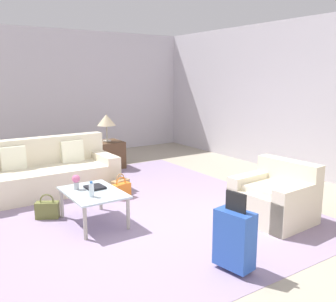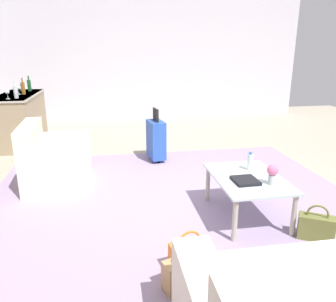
# 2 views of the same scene
# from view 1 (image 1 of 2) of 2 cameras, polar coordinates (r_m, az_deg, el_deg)

# --- Properties ---
(ground_plane) EXTENTS (12.00, 12.00, 0.00)m
(ground_plane) POSITION_cam_1_polar(r_m,az_deg,el_deg) (5.20, -4.23, -11.12)
(ground_plane) COLOR #A89E89
(wall_back) EXTENTS (10.24, 0.12, 3.10)m
(wall_back) POSITION_cam_1_polar(r_m,az_deg,el_deg) (7.67, 23.21, 7.22)
(wall_back) COLOR silver
(wall_back) RESTS_ON ground
(wall_left) EXTENTS (0.12, 8.00, 3.10)m
(wall_left) POSITION_cam_1_polar(r_m,az_deg,el_deg) (9.55, -19.72, 8.12)
(wall_left) COLOR silver
(wall_left) RESTS_ON ground
(area_rug) EXTENTS (5.20, 4.40, 0.01)m
(area_rug) POSITION_cam_1_polar(r_m,az_deg,el_deg) (5.77, -5.47, -8.74)
(area_rug) COLOR #9984A3
(area_rug) RESTS_ON ground
(couch) EXTENTS (1.00, 2.26, 0.92)m
(couch) POSITION_cam_1_polar(r_m,az_deg,el_deg) (6.84, -17.93, -3.42)
(couch) COLOR beige
(couch) RESTS_ON ground
(armchair) EXTENTS (1.01, 0.91, 0.82)m
(armchair) POSITION_cam_1_polar(r_m,az_deg,el_deg) (5.46, 16.14, -7.14)
(armchair) COLOR beige
(armchair) RESTS_ON ground
(coffee_table) EXTENTS (0.98, 0.69, 0.45)m
(coffee_table) POSITION_cam_1_polar(r_m,az_deg,el_deg) (5.20, -11.34, -6.69)
(coffee_table) COLOR silver
(coffee_table) RESTS_ON ground
(water_bottle) EXTENTS (0.06, 0.06, 0.20)m
(water_bottle) POSITION_cam_1_polar(r_m,az_deg,el_deg) (4.94, -11.58, -5.79)
(water_bottle) COLOR silver
(water_bottle) RESTS_ON coffee_table
(coffee_table_book) EXTENTS (0.26, 0.25, 0.03)m
(coffee_table_book) POSITION_cam_1_polar(r_m,az_deg,el_deg) (5.31, -11.07, -5.44)
(coffee_table_book) COLOR black
(coffee_table_book) RESTS_ON coffee_table
(flower_vase) EXTENTS (0.11, 0.11, 0.21)m
(flower_vase) POSITION_cam_1_polar(r_m,az_deg,el_deg) (5.29, -13.84, -4.41)
(flower_vase) COLOR #B2B7BC
(flower_vase) RESTS_ON coffee_table
(side_table) EXTENTS (0.61, 0.61, 0.59)m
(side_table) POSITION_cam_1_polar(r_m,az_deg,el_deg) (8.29, -9.20, -0.54)
(side_table) COLOR #513823
(side_table) RESTS_ON ground
(table_lamp) EXTENTS (0.40, 0.40, 0.59)m
(table_lamp) POSITION_cam_1_polar(r_m,az_deg,el_deg) (8.16, -9.37, 4.61)
(table_lamp) COLOR #ADA899
(table_lamp) RESTS_ON side_table
(suitcase_blue) EXTENTS (0.43, 0.28, 0.85)m
(suitcase_blue) POSITION_cam_1_polar(r_m,az_deg,el_deg) (3.98, 10.09, -12.96)
(suitcase_blue) COLOR #2851AD
(suitcase_blue) RESTS_ON ground
(handbag_orange) EXTENTS (0.20, 0.34, 0.36)m
(handbag_orange) POSITION_cam_1_polar(r_m,az_deg,el_deg) (6.26, -7.15, -5.95)
(handbag_orange) COLOR orange
(handbag_orange) RESTS_ON ground
(handbag_olive) EXTENTS (0.28, 0.35, 0.36)m
(handbag_olive) POSITION_cam_1_polar(r_m,az_deg,el_deg) (5.62, -17.91, -8.48)
(handbag_olive) COLOR olive
(handbag_olive) RESTS_ON ground
(handbag_tan) EXTENTS (0.23, 0.35, 0.36)m
(handbag_tan) POSITION_cam_1_polar(r_m,az_deg,el_deg) (6.47, -7.26, -5.38)
(handbag_tan) COLOR tan
(handbag_tan) RESTS_ON ground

